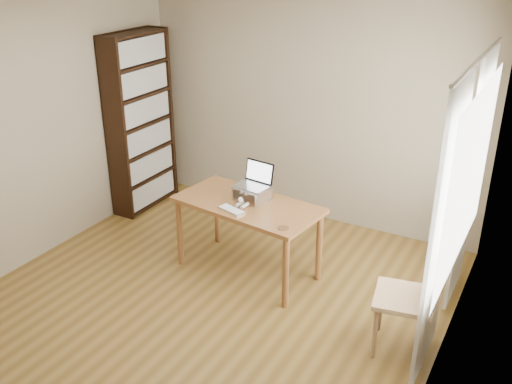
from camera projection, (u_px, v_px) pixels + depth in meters
name	position (u px, v px, depth m)	size (l,w,h in m)	color
room	(196.00, 176.00, 4.55)	(4.04, 4.54, 2.64)	brown
bookshelf	(141.00, 123.00, 6.71)	(0.30, 0.90, 2.10)	black
curtains	(457.00, 203.00, 4.39)	(0.03, 1.90, 2.25)	white
desk	(248.00, 212.00, 5.42)	(1.47, 0.87, 0.75)	brown
laptop_stand	(252.00, 192.00, 5.41)	(0.32, 0.25, 0.13)	silver
laptop	(254.00, 180.00, 5.41)	(0.34, 0.30, 0.22)	silver
keyboard	(231.00, 210.00, 5.22)	(0.29, 0.18, 0.02)	silver
coaster	(283.00, 228.00, 4.91)	(0.10, 0.10, 0.01)	#502A1B
cat	(254.00, 192.00, 5.44)	(0.26, 0.49, 0.17)	#443D35
chair	(415.00, 293.00, 4.37)	(0.52, 0.52, 1.01)	tan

